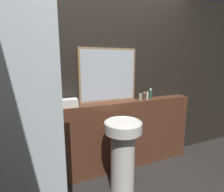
# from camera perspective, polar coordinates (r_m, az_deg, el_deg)

# --- Properties ---
(wall_back) EXTENTS (8.00, 0.06, 2.50)m
(wall_back) POSITION_cam_1_polar(r_m,az_deg,el_deg) (2.42, -0.47, 4.50)
(wall_back) COLOR black
(wall_back) RESTS_ON ground_plane
(vanity_counter) EXTENTS (2.46, 0.19, 0.99)m
(vanity_counter) POSITION_cam_1_polar(r_m,az_deg,el_deg) (2.51, 0.73, -13.15)
(vanity_counter) COLOR #512D1E
(vanity_counter) RESTS_ON ground_plane
(pedestal_sink) EXTENTS (0.43, 0.43, 0.87)m
(pedestal_sink) POSITION_cam_1_polar(r_m,az_deg,el_deg) (2.15, 3.52, -17.46)
(pedestal_sink) COLOR silver
(pedestal_sink) RESTS_ON ground_plane
(mirror) EXTENTS (0.80, 0.03, 0.72)m
(mirror) POSITION_cam_1_polar(r_m,az_deg,el_deg) (2.35, -1.24, 6.74)
(mirror) COLOR #937047
(mirror) RESTS_ON vanity_counter
(towel_stack) EXTENTS (0.23, 0.14, 0.10)m
(towel_stack) POSITION_cam_1_polar(r_m,az_deg,el_deg) (2.17, -14.31, -2.24)
(towel_stack) COLOR silver
(towel_stack) RESTS_ON vanity_counter
(shampoo_bottle) EXTENTS (0.05, 0.05, 0.12)m
(shampoo_bottle) POSITION_cam_1_polar(r_m,az_deg,el_deg) (2.54, 9.27, 0.02)
(shampoo_bottle) COLOR gray
(shampoo_bottle) RESTS_ON vanity_counter
(conditioner_bottle) EXTENTS (0.05, 0.05, 0.11)m
(conditioner_bottle) POSITION_cam_1_polar(r_m,az_deg,el_deg) (2.57, 10.44, 0.03)
(conditioner_bottle) COLOR #4C3823
(conditioner_bottle) RESTS_ON vanity_counter
(lotion_bottle) EXTENTS (0.04, 0.04, 0.12)m
(lotion_bottle) POSITION_cam_1_polar(r_m,az_deg,el_deg) (2.60, 11.45, 0.21)
(lotion_bottle) COLOR beige
(lotion_bottle) RESTS_ON vanity_counter
(body_wash_bottle) EXTENTS (0.05, 0.05, 0.16)m
(body_wash_bottle) POSITION_cam_1_polar(r_m,az_deg,el_deg) (2.63, 12.46, 0.66)
(body_wash_bottle) COLOR #2D4C3D
(body_wash_bottle) RESTS_ON vanity_counter
(shower_panel) EXTENTS (0.45, 0.02, 2.04)m
(shower_panel) POSITION_cam_1_polar(r_m,az_deg,el_deg) (1.34, -25.06, -11.96)
(shower_panel) COLOR silver
(shower_panel) RESTS_ON ground_plane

